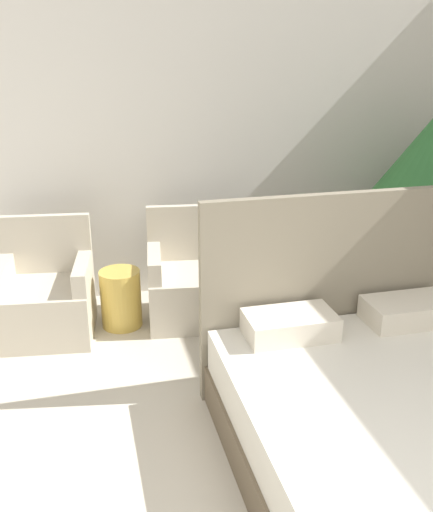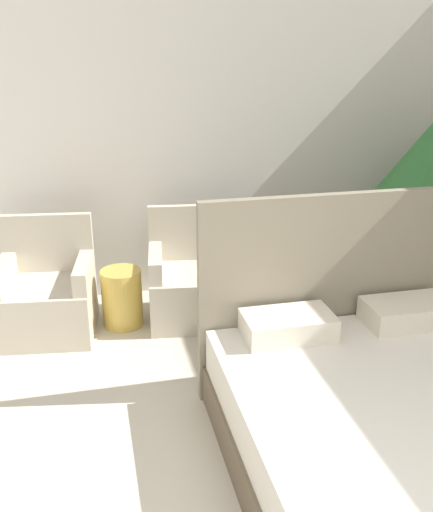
% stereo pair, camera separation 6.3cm
% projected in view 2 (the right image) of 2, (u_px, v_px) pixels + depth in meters
% --- Properties ---
extents(wall_back, '(10.00, 0.06, 2.90)m').
position_uv_depth(wall_back, '(161.00, 125.00, 4.63)').
color(wall_back, silver).
rests_on(wall_back, ground_plane).
extents(bed, '(1.72, 2.04, 1.27)m').
position_uv_depth(bed, '(407.00, 434.00, 2.81)').
color(bed, brown).
rests_on(bed, ground_plane).
extents(armchair_near_window_left, '(0.75, 0.69, 0.87)m').
position_uv_depth(armchair_near_window_left, '(47.00, 300.00, 4.27)').
color(armchair_near_window_left, beige).
rests_on(armchair_near_window_left, ground_plane).
extents(armchair_near_window_right, '(0.76, 0.69, 0.87)m').
position_uv_depth(armchair_near_window_right, '(194.00, 286.00, 4.51)').
color(armchair_near_window_right, beige).
rests_on(armchair_near_window_right, ground_plane).
extents(side_table, '(0.31, 0.31, 0.45)m').
position_uv_depth(side_table, '(122.00, 298.00, 4.41)').
color(side_table, gold).
rests_on(side_table, ground_plane).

